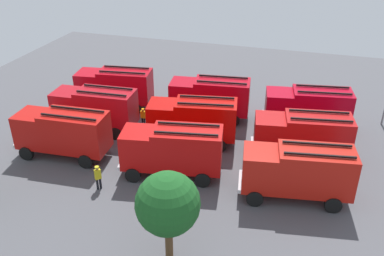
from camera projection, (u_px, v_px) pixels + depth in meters
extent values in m
plane|color=#4C4C51|center=(192.00, 143.00, 34.19)|extent=(54.69, 54.69, 0.00)
cube|color=#A90216|center=(278.00, 106.00, 35.55)|extent=(2.56, 2.81, 2.60)
cube|color=#8C9EAD|center=(266.00, 102.00, 35.52)|extent=(0.40, 2.11, 1.46)
cube|color=#A90216|center=(321.00, 107.00, 35.06)|extent=(5.13, 3.20, 2.90)
cube|color=black|center=(325.00, 93.00, 33.71)|extent=(4.29, 0.78, 0.12)
cube|color=black|center=(323.00, 86.00, 34.91)|extent=(4.29, 0.78, 0.12)
cube|color=silver|center=(263.00, 117.00, 36.23)|extent=(0.56, 2.38, 0.28)
cylinder|color=black|center=(275.00, 128.00, 35.26)|extent=(1.14, 0.51, 1.10)
cylinder|color=black|center=(274.00, 116.00, 37.35)|extent=(1.14, 0.51, 1.10)
cylinder|color=black|center=(335.00, 132.00, 34.67)|extent=(1.14, 0.51, 1.10)
cylinder|color=black|center=(330.00, 119.00, 36.76)|extent=(1.14, 0.51, 1.10)
cube|color=#A90412|center=(183.00, 95.00, 37.61)|extent=(2.48, 2.74, 2.60)
cube|color=#8C9EAD|center=(172.00, 91.00, 37.62)|extent=(0.33, 2.12, 1.46)
cube|color=#A90412|center=(222.00, 96.00, 37.02)|extent=(5.06, 3.05, 2.90)
cube|color=black|center=(222.00, 82.00, 35.68)|extent=(4.30, 0.63, 0.12)
cube|color=black|center=(223.00, 77.00, 36.87)|extent=(4.30, 0.63, 0.12)
cube|color=silver|center=(171.00, 105.00, 38.34)|extent=(0.48, 2.38, 0.28)
cylinder|color=black|center=(179.00, 116.00, 37.33)|extent=(1.13, 0.48, 1.10)
cylinder|color=black|center=(184.00, 105.00, 39.42)|extent=(1.13, 0.48, 1.10)
cylinder|color=black|center=(233.00, 120.00, 36.60)|extent=(1.13, 0.48, 1.10)
cylinder|color=black|center=(236.00, 109.00, 38.68)|extent=(1.13, 0.48, 1.10)
cube|color=#AE0612|center=(90.00, 85.00, 39.72)|extent=(2.52, 2.77, 2.60)
cube|color=#8C9EAD|center=(79.00, 81.00, 39.71)|extent=(0.37, 2.12, 1.46)
cube|color=#AE0612|center=(126.00, 86.00, 39.17)|extent=(5.09, 3.12, 2.90)
cube|color=black|center=(122.00, 72.00, 37.83)|extent=(4.30, 0.70, 0.12)
cube|color=black|center=(126.00, 67.00, 39.03)|extent=(4.30, 0.70, 0.12)
cube|color=silver|center=(80.00, 95.00, 40.43)|extent=(0.52, 2.38, 0.28)
cylinder|color=black|center=(85.00, 105.00, 39.43)|extent=(1.14, 0.50, 1.10)
cylinder|color=black|center=(95.00, 95.00, 41.52)|extent=(1.14, 0.50, 1.10)
cylinder|color=black|center=(136.00, 108.00, 38.77)|extent=(1.14, 0.50, 1.10)
cylinder|color=black|center=(142.00, 98.00, 40.86)|extent=(1.14, 0.50, 1.10)
cube|color=#AD0E0F|center=(269.00, 133.00, 31.30)|extent=(2.57, 2.82, 2.60)
cube|color=#8C9EAD|center=(255.00, 129.00, 31.27)|extent=(0.41, 2.11, 1.46)
cube|color=#AD0E0F|center=(317.00, 135.00, 30.82)|extent=(5.13, 3.22, 2.90)
cube|color=black|center=(322.00, 120.00, 29.48)|extent=(4.28, 0.80, 0.12)
cube|color=black|center=(319.00, 111.00, 30.68)|extent=(4.28, 0.80, 0.12)
cube|color=silver|center=(252.00, 145.00, 31.98)|extent=(0.57, 2.38, 0.28)
cylinder|color=black|center=(265.00, 159.00, 31.00)|extent=(1.14, 0.52, 1.10)
cylinder|color=black|center=(264.00, 143.00, 33.10)|extent=(1.14, 0.52, 1.10)
cylinder|color=black|center=(333.00, 164.00, 30.44)|extent=(1.14, 0.52, 1.10)
cylinder|color=black|center=(328.00, 147.00, 32.53)|extent=(1.14, 0.52, 1.10)
cube|color=#B80602|center=(163.00, 118.00, 33.56)|extent=(2.59, 2.84, 2.60)
cube|color=#8C9EAD|center=(150.00, 114.00, 33.52)|extent=(0.44, 2.11, 1.46)
cube|color=#B80602|center=(206.00, 119.00, 33.12)|extent=(5.15, 3.28, 2.90)
cube|color=black|center=(205.00, 104.00, 31.78)|extent=(4.28, 0.85, 0.12)
cube|color=black|center=(207.00, 97.00, 32.98)|extent=(4.28, 0.85, 0.12)
cube|color=silver|center=(149.00, 130.00, 34.23)|extent=(0.60, 2.37, 0.28)
cylinder|color=black|center=(158.00, 142.00, 33.26)|extent=(1.14, 0.53, 1.10)
cylinder|color=black|center=(163.00, 128.00, 35.36)|extent=(1.14, 0.53, 1.10)
cylinder|color=black|center=(219.00, 146.00, 32.75)|extent=(1.14, 0.53, 1.10)
cylinder|color=black|center=(221.00, 131.00, 34.85)|extent=(1.14, 0.53, 1.10)
cube|color=#A90D16|center=(69.00, 105.00, 35.73)|extent=(2.34, 2.62, 2.60)
cube|color=#8C9EAD|center=(57.00, 100.00, 35.79)|extent=(0.20, 2.13, 1.46)
cube|color=#A90D16|center=(107.00, 107.00, 34.94)|extent=(4.94, 2.77, 2.90)
cube|color=black|center=(101.00, 93.00, 33.61)|extent=(4.32, 0.37, 0.12)
cube|color=black|center=(108.00, 87.00, 34.79)|extent=(4.32, 0.37, 0.12)
cube|color=silver|center=(58.00, 116.00, 36.51)|extent=(0.34, 2.38, 0.28)
cylinder|color=black|center=(62.00, 127.00, 35.47)|extent=(1.12, 0.41, 1.10)
cylinder|color=black|center=(76.00, 115.00, 37.53)|extent=(1.12, 0.41, 1.10)
cylinder|color=black|center=(116.00, 133.00, 34.48)|extent=(1.12, 0.41, 1.10)
cylinder|color=black|center=(127.00, 121.00, 36.53)|extent=(1.12, 0.41, 1.10)
cube|color=#B4160D|center=(260.00, 168.00, 27.15)|extent=(2.56, 2.81, 2.60)
cube|color=#8C9EAD|center=(244.00, 163.00, 27.13)|extent=(0.41, 2.11, 1.46)
cube|color=#B4160D|center=(315.00, 170.00, 26.67)|extent=(5.13, 3.21, 2.90)
cube|color=black|center=(320.00, 155.00, 25.32)|extent=(4.29, 0.78, 0.12)
cube|color=black|center=(317.00, 144.00, 26.53)|extent=(4.29, 0.78, 0.12)
cube|color=silver|center=(240.00, 181.00, 27.84)|extent=(0.56, 2.38, 0.28)
cylinder|color=black|center=(255.00, 198.00, 26.86)|extent=(1.14, 0.52, 1.10)
cylinder|color=black|center=(255.00, 177.00, 28.96)|extent=(1.14, 0.52, 1.10)
cylinder|color=black|center=(333.00, 205.00, 26.28)|extent=(1.14, 0.52, 1.10)
cylinder|color=black|center=(327.00, 183.00, 28.38)|extent=(1.14, 0.52, 1.10)
cube|color=#BB0B0A|center=(138.00, 147.00, 29.49)|extent=(2.59, 2.84, 2.60)
cube|color=#8C9EAD|center=(124.00, 143.00, 29.45)|extent=(0.44, 2.11, 1.46)
cube|color=#BB0B0A|center=(187.00, 149.00, 29.05)|extent=(5.16, 3.28, 2.90)
cube|color=black|center=(186.00, 134.00, 27.71)|extent=(4.28, 0.86, 0.12)
cube|color=black|center=(189.00, 124.00, 28.91)|extent=(4.28, 0.86, 0.12)
cube|color=silver|center=(123.00, 160.00, 30.16)|extent=(0.60, 2.37, 0.28)
cylinder|color=black|center=(133.00, 175.00, 29.19)|extent=(1.14, 0.53, 1.10)
cylinder|color=black|center=(141.00, 157.00, 31.29)|extent=(1.14, 0.53, 1.10)
cylinder|color=black|center=(203.00, 180.00, 28.68)|extent=(1.14, 0.53, 1.10)
cylinder|color=black|center=(206.00, 161.00, 30.78)|extent=(1.14, 0.53, 1.10)
cube|color=#B8100C|center=(34.00, 128.00, 32.00)|extent=(2.34, 2.62, 2.60)
cube|color=#8C9EAD|center=(21.00, 123.00, 32.07)|extent=(0.20, 2.13, 1.46)
cube|color=#B8100C|center=(76.00, 132.00, 31.22)|extent=(4.93, 2.77, 2.90)
cube|color=black|center=(68.00, 117.00, 29.88)|extent=(4.32, 0.36, 0.12)
cube|color=black|center=(77.00, 109.00, 31.06)|extent=(4.32, 0.36, 0.12)
cube|color=silver|center=(23.00, 140.00, 32.79)|extent=(0.33, 2.38, 0.28)
cylinder|color=black|center=(27.00, 153.00, 31.75)|extent=(1.12, 0.41, 1.10)
cylinder|color=black|center=(44.00, 138.00, 33.80)|extent=(1.12, 0.41, 1.10)
cylinder|color=black|center=(86.00, 161.00, 30.75)|extent=(1.12, 0.41, 1.10)
cylinder|color=black|center=(100.00, 145.00, 32.80)|extent=(1.12, 0.41, 1.10)
cylinder|color=black|center=(223.00, 102.00, 40.32)|extent=(0.16, 0.16, 0.85)
cylinder|color=black|center=(223.00, 103.00, 40.14)|extent=(0.16, 0.16, 0.85)
cube|color=#B7140F|center=(223.00, 95.00, 39.86)|extent=(0.35, 0.47, 0.74)
sphere|color=beige|center=(223.00, 90.00, 39.62)|extent=(0.24, 0.24, 0.24)
cylinder|color=#B7140F|center=(223.00, 89.00, 39.58)|extent=(0.30, 0.30, 0.07)
cylinder|color=black|center=(100.00, 183.00, 28.56)|extent=(0.16, 0.16, 0.83)
cylinder|color=black|center=(97.00, 184.00, 28.46)|extent=(0.16, 0.16, 0.83)
cube|color=gold|center=(98.00, 174.00, 28.14)|extent=(0.46, 0.47, 0.73)
sphere|color=#9E704C|center=(97.00, 168.00, 27.91)|extent=(0.24, 0.24, 0.24)
cylinder|color=gold|center=(97.00, 167.00, 27.87)|extent=(0.29, 0.29, 0.07)
cylinder|color=black|center=(154.00, 114.00, 38.01)|extent=(0.16, 0.16, 0.74)
cylinder|color=black|center=(154.00, 115.00, 37.84)|extent=(0.16, 0.16, 0.74)
cube|color=#B7140F|center=(154.00, 108.00, 37.60)|extent=(0.25, 0.42, 0.64)
sphere|color=beige|center=(154.00, 104.00, 37.40)|extent=(0.21, 0.21, 0.21)
cylinder|color=#B7140F|center=(153.00, 103.00, 37.36)|extent=(0.26, 0.26, 0.06)
cylinder|color=black|center=(145.00, 122.00, 36.74)|extent=(0.16, 0.16, 0.74)
cylinder|color=black|center=(142.00, 121.00, 36.80)|extent=(0.16, 0.16, 0.74)
cube|color=orange|center=(143.00, 114.00, 36.44)|extent=(0.43, 0.27, 0.65)
sphere|color=brown|center=(143.00, 110.00, 36.24)|extent=(0.21, 0.21, 0.21)
cylinder|color=orange|center=(143.00, 109.00, 36.20)|extent=(0.26, 0.26, 0.06)
cylinder|color=brown|center=(169.00, 241.00, 22.74)|extent=(0.43, 0.43, 2.15)
sphere|color=#19511E|center=(168.00, 204.00, 21.54)|extent=(3.45, 3.45, 3.45)
cone|color=#F2600C|center=(148.00, 93.00, 42.51)|extent=(0.43, 0.43, 0.62)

